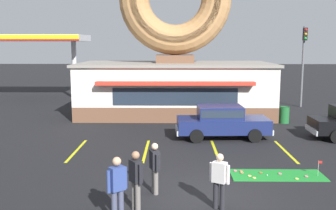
% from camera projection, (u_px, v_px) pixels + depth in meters
% --- Properties ---
extents(ground_plane, '(160.00, 160.00, 0.00)m').
position_uv_depth(ground_plane, '(203.00, 195.00, 11.94)').
color(ground_plane, black).
extents(donut_shop_building, '(12.30, 6.75, 10.96)m').
position_uv_depth(donut_shop_building, '(175.00, 57.00, 25.16)').
color(donut_shop_building, brown).
rests_on(donut_shop_building, ground).
extents(putting_mat, '(3.23, 1.23, 0.03)m').
position_uv_depth(putting_mat, '(277.00, 175.00, 13.72)').
color(putting_mat, '#1E842D').
rests_on(putting_mat, ground).
extents(mini_donut_near_left, '(0.13, 0.13, 0.04)m').
position_uv_depth(mini_donut_near_left, '(254.00, 178.00, 13.34)').
color(mini_donut_near_left, '#E5C666').
rests_on(mini_donut_near_left, putting_mat).
extents(mini_donut_near_right, '(0.13, 0.13, 0.04)m').
position_uv_depth(mini_donut_near_right, '(235.00, 171.00, 14.09)').
color(mini_donut_near_right, '#D8667F').
rests_on(mini_donut_near_right, putting_mat).
extents(mini_donut_mid_left, '(0.13, 0.13, 0.04)m').
position_uv_depth(mini_donut_mid_left, '(242.00, 173.00, 13.87)').
color(mini_donut_mid_left, '#A5724C').
rests_on(mini_donut_mid_left, putting_mat).
extents(mini_donut_mid_centre, '(0.13, 0.13, 0.04)m').
position_uv_depth(mini_donut_mid_centre, '(280.00, 174.00, 13.77)').
color(mini_donut_mid_centre, '#D8667F').
rests_on(mini_donut_mid_centre, putting_mat).
extents(mini_donut_mid_right, '(0.13, 0.13, 0.04)m').
position_uv_depth(mini_donut_mid_right, '(250.00, 176.00, 13.54)').
color(mini_donut_mid_right, '#E5C666').
rests_on(mini_donut_mid_right, putting_mat).
extents(mini_donut_far_left, '(0.13, 0.13, 0.04)m').
position_uv_depth(mini_donut_far_left, '(297.00, 179.00, 13.26)').
color(mini_donut_far_left, '#E5C666').
rests_on(mini_donut_far_left, putting_mat).
extents(mini_donut_far_centre, '(0.13, 0.13, 0.04)m').
position_uv_depth(mini_donut_far_centre, '(241.00, 171.00, 14.04)').
color(mini_donut_far_centre, '#A5724C').
rests_on(mini_donut_far_centre, putting_mat).
extents(mini_donut_far_right, '(0.13, 0.13, 0.04)m').
position_uv_depth(mini_donut_far_right, '(306.00, 176.00, 13.50)').
color(mini_donut_far_right, '#D8667F').
rests_on(mini_donut_far_right, putting_mat).
extents(mini_donut_extra, '(0.13, 0.13, 0.04)m').
position_uv_depth(mini_donut_extra, '(261.00, 173.00, 13.90)').
color(mini_donut_extra, brown).
rests_on(mini_donut_extra, putting_mat).
extents(golf_ball, '(0.04, 0.04, 0.04)m').
position_uv_depth(golf_ball, '(267.00, 175.00, 13.61)').
color(golf_ball, white).
rests_on(golf_ball, putting_mat).
extents(putting_flag_pin, '(0.13, 0.01, 0.55)m').
position_uv_depth(putting_flag_pin, '(319.00, 165.00, 13.51)').
color(putting_flag_pin, silver).
rests_on(putting_flag_pin, putting_mat).
extents(car_navy, '(4.63, 2.14, 1.60)m').
position_uv_depth(car_navy, '(222.00, 121.00, 19.05)').
color(car_navy, navy).
rests_on(car_navy, ground).
extents(pedestrian_blue_sweater_man, '(0.41, 0.51, 1.69)m').
position_uv_depth(pedestrian_blue_sweater_man, '(136.00, 178.00, 10.70)').
color(pedestrian_blue_sweater_man, slate).
rests_on(pedestrian_blue_sweater_man, ground).
extents(pedestrian_hooded_kid, '(0.48, 0.43, 1.73)m').
position_uv_depth(pedestrian_hooded_kid, '(117.00, 186.00, 10.02)').
color(pedestrian_hooded_kid, '#474C66').
rests_on(pedestrian_hooded_kid, ground).
extents(pedestrian_leather_jacket_man, '(0.35, 0.57, 1.59)m').
position_uv_depth(pedestrian_leather_jacket_man, '(155.00, 166.00, 11.96)').
color(pedestrian_leather_jacket_man, slate).
rests_on(pedestrian_leather_jacket_man, ground).
extents(pedestrian_clipboard_woman, '(0.53, 0.40, 1.59)m').
position_uv_depth(pedestrian_clipboard_woman, '(219.00, 179.00, 10.81)').
color(pedestrian_clipboard_woman, '#232328').
rests_on(pedestrian_clipboard_woman, ground).
extents(trash_bin, '(0.57, 0.57, 0.97)m').
position_uv_depth(trash_bin, '(284.00, 115.00, 22.80)').
color(trash_bin, '#1E662D').
rests_on(trash_bin, ground).
extents(traffic_light_pole, '(0.28, 0.47, 5.80)m').
position_uv_depth(traffic_light_pole, '(303.00, 56.00, 28.13)').
color(traffic_light_pole, '#595B60').
rests_on(traffic_light_pole, ground).
extents(gas_station_canopy, '(9.00, 4.46, 5.30)m').
position_uv_depth(gas_station_canopy, '(31.00, 40.00, 32.55)').
color(gas_station_canopy, silver).
rests_on(gas_station_canopy, ground).
extents(parking_stripe_far_left, '(0.12, 3.60, 0.01)m').
position_uv_depth(parking_stripe_far_left, '(77.00, 150.00, 16.96)').
color(parking_stripe_far_left, yellow).
rests_on(parking_stripe_far_left, ground).
extents(parking_stripe_left, '(0.12, 3.60, 0.01)m').
position_uv_depth(parking_stripe_left, '(146.00, 151.00, 16.91)').
color(parking_stripe_left, yellow).
rests_on(parking_stripe_left, ground).
extents(parking_stripe_mid_left, '(0.12, 3.60, 0.01)m').
position_uv_depth(parking_stripe_mid_left, '(216.00, 151.00, 16.87)').
color(parking_stripe_mid_left, yellow).
rests_on(parking_stripe_mid_left, ground).
extents(parking_stripe_centre, '(0.12, 3.60, 0.01)m').
position_uv_depth(parking_stripe_centre, '(286.00, 151.00, 16.82)').
color(parking_stripe_centre, yellow).
rests_on(parking_stripe_centre, ground).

